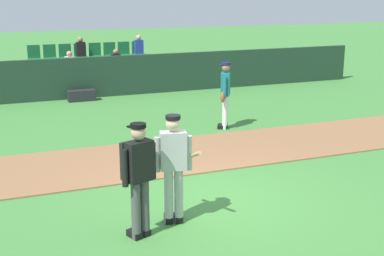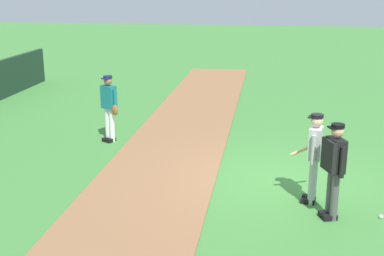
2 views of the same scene
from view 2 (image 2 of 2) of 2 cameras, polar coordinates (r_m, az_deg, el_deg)
name	(u,v)px [view 2 (image 2 of 2)]	position (r m, az deg, el deg)	size (l,w,h in m)	color
ground_plane	(283,181)	(11.16, 10.11, -5.82)	(80.00, 80.00, 0.00)	#42843A
infield_dirt_path	(158,173)	(11.38, -3.76, -5.06)	(28.00, 2.60, 0.03)	#936642
batter_grey_jersey	(314,155)	(9.89, 13.47, -2.93)	(0.62, 0.80, 1.76)	#B2B2B2
umpire_home_plate	(334,166)	(9.30, 15.51, -4.09)	(0.56, 0.41, 1.76)	#4C4C4C
runner_teal_jersey	(109,106)	(13.56, -9.21, 2.43)	(0.47, 0.59, 1.76)	white
baseball	(381,217)	(9.93, 20.34, -9.24)	(0.07, 0.07, 0.07)	white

